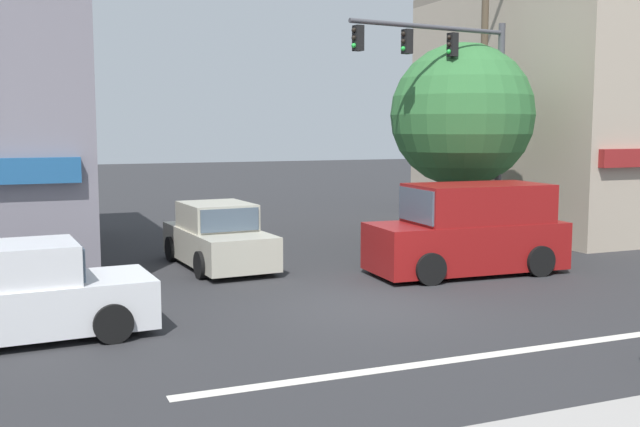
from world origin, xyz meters
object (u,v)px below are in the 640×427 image
at_px(street_tree, 462,115).
at_px(van_waiting_far, 470,231).
at_px(traffic_light_mast, 463,94).
at_px(sedan_crossing_leftbound, 218,238).
at_px(sedan_approaching_near, 21,297).
at_px(utility_pole_far_right, 483,100).

bearing_deg(street_tree, van_waiting_far, -119.27).
height_order(street_tree, traffic_light_mast, traffic_light_mast).
bearing_deg(van_waiting_far, street_tree, 60.73).
height_order(traffic_light_mast, sedan_crossing_leftbound, traffic_light_mast).
bearing_deg(traffic_light_mast, sedan_crossing_leftbound, 171.10).
bearing_deg(traffic_light_mast, van_waiting_far, -117.52).
relative_size(sedan_approaching_near, van_waiting_far, 0.90).
xyz_separation_m(utility_pole_far_right, traffic_light_mast, (-2.63, -2.89, 0.02)).
distance_m(traffic_light_mast, van_waiting_far, 4.05).
xyz_separation_m(street_tree, sedan_approaching_near, (-11.58, -5.05, -3.06)).
distance_m(sedan_crossing_leftbound, van_waiting_far, 6.12).
bearing_deg(traffic_light_mast, sedan_approaching_near, -159.60).
relative_size(street_tree, van_waiting_far, 1.23).
relative_size(sedan_approaching_near, sedan_crossing_leftbound, 1.00).
relative_size(street_tree, sedan_crossing_leftbound, 1.37).
height_order(sedan_approaching_near, van_waiting_far, van_waiting_far).
bearing_deg(utility_pole_far_right, traffic_light_mast, -132.24).
relative_size(traffic_light_mast, van_waiting_far, 1.33).
bearing_deg(van_waiting_far, sedan_approaching_near, -168.59).
bearing_deg(traffic_light_mast, street_tree, 57.20).
xyz_separation_m(street_tree, traffic_light_mast, (-0.63, -0.98, 0.53)).
height_order(utility_pole_far_right, sedan_approaching_near, utility_pole_far_right).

